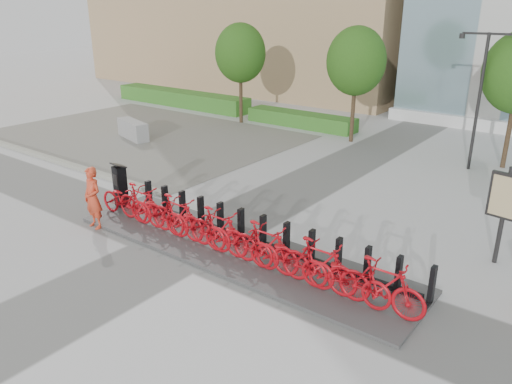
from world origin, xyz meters
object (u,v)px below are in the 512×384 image
Objects in this scene: kiosk at (120,185)px; map_sign at (506,201)px; jersey_barrier at (133,130)px; worker_red at (93,198)px; bike_0 at (125,200)px.

map_sign is at bearing 26.66° from kiosk.
jersey_barrier is (-6.50, 5.84, -0.32)m from kiosk.
kiosk reaches higher than jersey_barrier.
kiosk is 8.75m from jersey_barrier.
worker_red is at bearing -145.00° from map_sign.
jersey_barrier is at bearing 146.66° from kiosk.
worker_red is 0.80× the size of jersey_barrier.
kiosk is 1.47m from worker_red.
bike_0 is 0.88× the size of jersey_barrier.
worker_red is 0.72× the size of map_sign.
map_sign reaches higher than kiosk.
bike_0 is 0.79× the size of map_sign.
kiosk reaches higher than bike_0.
worker_red is (-0.23, -0.88, 0.29)m from bike_0.
jersey_barrier is (-7.28, 6.31, -0.16)m from bike_0.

